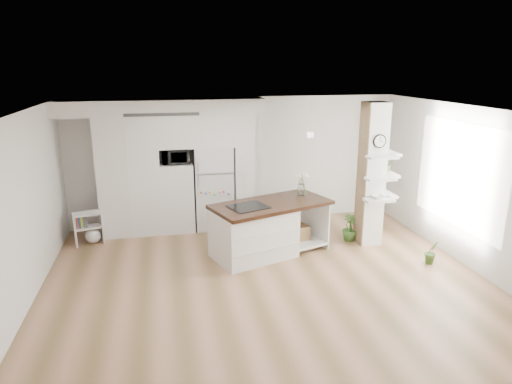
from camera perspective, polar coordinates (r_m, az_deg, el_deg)
floor at (r=7.47m, az=1.30°, el=-10.97°), size 7.00×6.00×0.01m
room at (r=6.84m, az=1.40°, el=3.05°), size 7.04×6.04×2.72m
cabinet_wall at (r=9.36m, az=-11.08°, el=4.03°), size 4.00×0.71×2.70m
refrigerator at (r=9.56m, az=-5.35°, el=0.63°), size 0.78×0.69×1.75m
column at (r=8.80m, az=14.94°, el=2.02°), size 0.69×0.90×2.70m
window at (r=8.64m, az=24.01°, el=1.94°), size 0.00×2.40×2.40m
pendant_light at (r=7.49m, az=13.99°, el=5.76°), size 0.12×0.12×0.10m
kitchen_island at (r=8.20m, az=0.44°, el=-4.69°), size 2.34×1.67×1.53m
bookshelf at (r=9.37m, az=-20.03°, el=-4.45°), size 0.59×0.42×0.62m
floor_plant_a at (r=8.52m, az=21.08°, el=-7.01°), size 0.26×0.22×0.43m
floor_plant_b at (r=9.14m, az=11.65°, el=-4.37°), size 0.39×0.39×0.53m
microwave at (r=9.30m, az=-10.02°, el=4.42°), size 0.54×0.37×0.30m
shelf_plant at (r=9.02m, az=15.98°, el=3.41°), size 0.27×0.23×0.30m
decor_bowl at (r=8.65m, az=14.98°, el=-0.61°), size 0.22×0.22×0.05m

